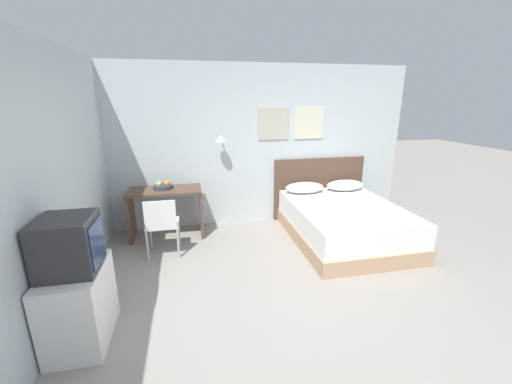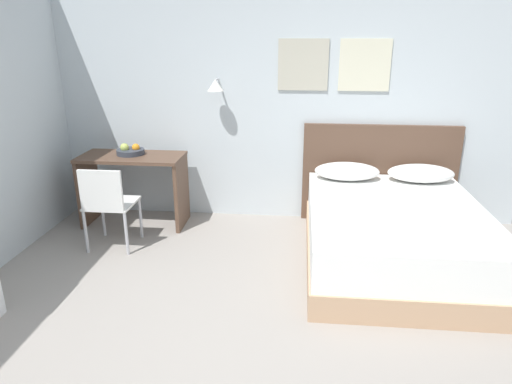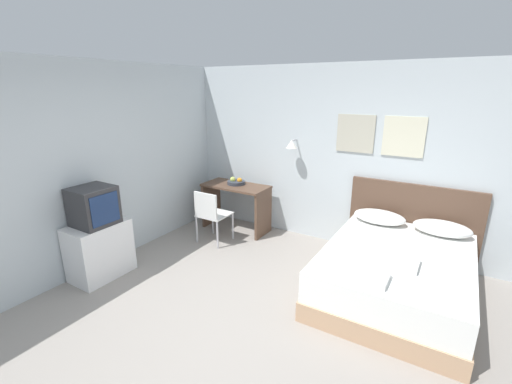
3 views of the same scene
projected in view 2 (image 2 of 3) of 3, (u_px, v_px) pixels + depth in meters
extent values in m
plane|color=gray|center=(236.00, 376.00, 2.82)|extent=(24.00, 24.00, 0.00)
cube|color=silver|center=(269.00, 100.00, 4.92)|extent=(5.43, 0.06, 2.65)
cube|color=#B7B29E|center=(303.00, 65.00, 4.73)|extent=(0.52, 0.02, 0.52)
cube|color=beige|center=(365.00, 65.00, 4.67)|extent=(0.52, 0.02, 0.52)
cylinder|color=#B2B2B7|center=(217.00, 79.00, 4.80)|extent=(0.02, 0.16, 0.02)
cone|color=white|center=(215.00, 85.00, 4.73)|extent=(0.17, 0.17, 0.12)
cube|color=tan|center=(392.00, 252.00, 4.18)|extent=(1.55, 2.01, 0.22)
cube|color=white|center=(395.00, 224.00, 4.09)|extent=(1.52, 1.97, 0.34)
cube|color=brown|center=(379.00, 174.00, 5.01)|extent=(1.67, 0.06, 1.09)
ellipsoid|color=white|center=(347.00, 171.00, 4.76)|extent=(0.67, 0.37, 0.18)
ellipsoid|color=white|center=(421.00, 173.00, 4.69)|extent=(0.67, 0.37, 0.18)
cube|color=white|center=(413.00, 216.00, 3.73)|extent=(0.35, 0.31, 0.06)
cube|color=white|center=(403.00, 239.00, 3.32)|extent=(0.27, 0.29, 0.06)
cube|color=brown|center=(131.00, 157.00, 4.86)|extent=(1.10, 0.53, 0.03)
cube|color=brown|center=(88.00, 190.00, 5.04)|extent=(0.04, 0.49, 0.74)
cube|color=brown|center=(182.00, 193.00, 4.94)|extent=(0.04, 0.49, 0.74)
cube|color=white|center=(112.00, 203.00, 4.44)|extent=(0.44, 0.44, 0.02)
cube|color=white|center=(101.00, 190.00, 4.18)|extent=(0.40, 0.03, 0.38)
cylinder|color=#B7B7BC|center=(103.00, 216.00, 4.72)|extent=(0.03, 0.03, 0.43)
cylinder|color=#B7B7BC|center=(141.00, 218.00, 4.68)|extent=(0.03, 0.03, 0.43)
cylinder|color=#B7B7BC|center=(86.00, 232.00, 4.35)|extent=(0.03, 0.03, 0.43)
cylinder|color=#B7B7BC|center=(126.00, 234.00, 4.31)|extent=(0.03, 0.03, 0.43)
cylinder|color=#333842|center=(131.00, 152.00, 4.89)|extent=(0.29, 0.29, 0.05)
sphere|color=orange|center=(136.00, 147.00, 4.89)|extent=(0.08, 0.08, 0.08)
sphere|color=#B2C156|center=(124.00, 148.00, 4.87)|extent=(0.09, 0.09, 0.09)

